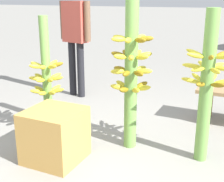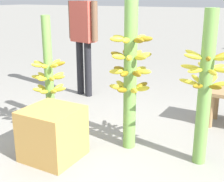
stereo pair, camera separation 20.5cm
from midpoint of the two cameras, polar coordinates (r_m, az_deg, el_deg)
ground_plane at (r=2.84m, az=-0.98°, el=-13.46°), size 80.00×80.00×0.00m
banana_stalk_left at (r=3.34m, az=-9.75°, el=2.66°), size 0.37×0.37×1.26m
banana_stalk_center at (r=2.89m, az=5.43°, el=5.45°), size 0.40×0.40×1.74m
banana_stalk_right at (r=2.76m, az=18.74°, el=0.86°), size 0.44×0.44×1.35m
vendor_person at (r=4.55m, az=-4.02°, el=11.26°), size 0.55×0.23×1.63m
produce_crate at (r=2.89m, az=-8.80°, el=-7.72°), size 0.48×0.48×0.48m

